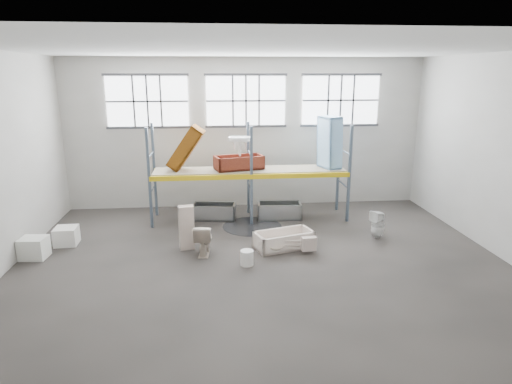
{
  "coord_description": "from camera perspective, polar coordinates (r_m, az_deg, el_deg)",
  "views": [
    {
      "loc": [
        -1.11,
        -9.93,
        4.51
      ],
      "look_at": [
        0.0,
        1.5,
        1.4
      ],
      "focal_mm": 31.1,
      "sensor_mm": 36.0,
      "label": 1
    }
  ],
  "objects": [
    {
      "name": "floor",
      "position": [
        10.99,
        0.77,
        -9.37
      ],
      "size": [
        12.0,
        10.0,
        0.1
      ],
      "primitive_type": "cube",
      "color": "#4E4742",
      "rests_on": "ground"
    },
    {
      "name": "ceiling",
      "position": [
        10.01,
        0.88,
        18.24
      ],
      "size": [
        12.0,
        10.0,
        0.1
      ],
      "primitive_type": "cube",
      "color": "silver",
      "rests_on": "ground"
    },
    {
      "name": "wall_back",
      "position": [
        15.16,
        -1.31,
        7.52
      ],
      "size": [
        12.0,
        0.1,
        5.0
      ],
      "primitive_type": "cube",
      "color": "#ACA9A0",
      "rests_on": "ground"
    },
    {
      "name": "wall_front",
      "position": [
        5.4,
        6.81,
        -6.81
      ],
      "size": [
        12.0,
        0.1,
        5.0
      ],
      "primitive_type": "cube",
      "color": "#ABA79E",
      "rests_on": "ground"
    },
    {
      "name": "wall_right",
      "position": [
        12.41,
        29.87,
        3.81
      ],
      "size": [
        0.1,
        10.0,
        5.0
      ],
      "primitive_type": "cube",
      "color": "#B0ACA3",
      "rests_on": "ground"
    },
    {
      "name": "window_left",
      "position": [
        15.05,
        -13.79,
        11.25
      ],
      "size": [
        2.6,
        0.04,
        1.6
      ],
      "primitive_type": "cube",
      "color": "white",
      "rests_on": "wall_back"
    },
    {
      "name": "window_mid",
      "position": [
        14.94,
        -1.31,
        11.65
      ],
      "size": [
        2.6,
        0.04,
        1.6
      ],
      "primitive_type": "cube",
      "color": "white",
      "rests_on": "wall_back"
    },
    {
      "name": "window_right",
      "position": [
        15.51,
        10.81,
        11.52
      ],
      "size": [
        2.6,
        0.04,
        1.6
      ],
      "primitive_type": "cube",
      "color": "white",
      "rests_on": "wall_back"
    },
    {
      "name": "rack_upright_la",
      "position": [
        13.32,
        -13.56,
        1.65
      ],
      "size": [
        0.08,
        0.08,
        3.0
      ],
      "primitive_type": "cube",
      "color": "slate",
      "rests_on": "floor"
    },
    {
      "name": "rack_upright_lb",
      "position": [
        14.48,
        -12.94,
        2.76
      ],
      "size": [
        0.08,
        0.08,
        3.0
      ],
      "primitive_type": "cube",
      "color": "slate",
      "rests_on": "floor"
    },
    {
      "name": "rack_upright_ma",
      "position": [
        13.23,
        -0.59,
        1.99
      ],
      "size": [
        0.08,
        0.08,
        3.0
      ],
      "primitive_type": "cube",
      "color": "slate",
      "rests_on": "floor"
    },
    {
      "name": "rack_upright_mb",
      "position": [
        14.4,
        -1.01,
        3.07
      ],
      "size": [
        0.08,
        0.08,
        3.0
      ],
      "primitive_type": "cube",
      "color": "slate",
      "rests_on": "floor"
    },
    {
      "name": "rack_upright_ra",
      "position": [
        13.81,
        11.92,
        2.23
      ],
      "size": [
        0.08,
        0.08,
        3.0
      ],
      "primitive_type": "cube",
      "color": "slate",
      "rests_on": "floor"
    },
    {
      "name": "rack_upright_rb",
      "position": [
        14.93,
        10.57,
        3.26
      ],
      "size": [
        0.08,
        0.08,
        3.0
      ],
      "primitive_type": "cube",
      "color": "slate",
      "rests_on": "floor"
    },
    {
      "name": "rack_beam_front",
      "position": [
        13.23,
        -0.59,
        1.99
      ],
      "size": [
        6.0,
        0.1,
        0.14
      ],
      "primitive_type": "cube",
      "color": "yellow",
      "rests_on": "floor"
    },
    {
      "name": "rack_beam_back",
      "position": [
        14.4,
        -1.01,
        3.07
      ],
      "size": [
        6.0,
        0.1,
        0.14
      ],
      "primitive_type": "cube",
      "color": "yellow",
      "rests_on": "floor"
    },
    {
      "name": "shelf_deck",
      "position": [
        13.79,
        -0.81,
        2.88
      ],
      "size": [
        5.9,
        1.1,
        0.03
      ],
      "primitive_type": "cube",
      "color": "gray",
      "rests_on": "floor"
    },
    {
      "name": "wet_patch",
      "position": [
        13.46,
        -0.5,
        -4.42
      ],
      "size": [
        1.8,
        1.8,
        0.0
      ],
      "primitive_type": "cylinder",
      "color": "black",
      "rests_on": "floor"
    },
    {
      "name": "bathtub_beige",
      "position": [
        11.83,
        3.62,
        -6.13
      ],
      "size": [
        1.66,
        1.13,
        0.45
      ],
      "primitive_type": null,
      "rotation": [
        0.0,
        0.0,
        0.3
      ],
      "color": "#F2DED0",
      "rests_on": "floor"
    },
    {
      "name": "cistern_spare",
      "position": [
        11.46,
        6.82,
        -6.62
      ],
      "size": [
        0.38,
        0.21,
        0.35
      ],
      "primitive_type": "cube",
      "rotation": [
        0.0,
        0.0,
        0.08
      ],
      "color": "beige",
      "rests_on": "bathtub_beige"
    },
    {
      "name": "sink_in_tub",
      "position": [
        11.48,
        2.55,
        -7.14
      ],
      "size": [
        0.57,
        0.57,
        0.15
      ],
      "primitive_type": "imported",
      "rotation": [
        0.0,
        0.0,
        -0.31
      ],
      "color": "beige",
      "rests_on": "bathtub_beige"
    },
    {
      "name": "toilet_beige",
      "position": [
        11.44,
        -6.74,
        -6.02
      ],
      "size": [
        0.53,
        0.83,
        0.8
      ],
      "primitive_type": "imported",
      "rotation": [
        0.0,
        0.0,
        3.03
      ],
      "color": "beige",
      "rests_on": "floor"
    },
    {
      "name": "cistern_tall",
      "position": [
        11.75,
        -8.93,
        -4.54
      ],
      "size": [
        0.42,
        0.32,
        1.17
      ],
      "primitive_type": "cube",
      "rotation": [
        0.0,
        0.0,
        0.2
      ],
      "color": "beige",
      "rests_on": "floor"
    },
    {
      "name": "toilet_white",
      "position": [
        12.88,
        15.39,
        -4.03
      ],
      "size": [
        0.48,
        0.48,
        0.8
      ],
      "primitive_type": "imported",
      "rotation": [
        0.0,
        0.0,
        -1.15
      ],
      "color": "white",
      "rests_on": "floor"
    },
    {
      "name": "steel_tub_left",
      "position": [
        14.12,
        -5.39,
        -2.51
      ],
      "size": [
        1.4,
        0.79,
        0.49
      ],
      "primitive_type": null,
      "rotation": [
        0.0,
        0.0,
        -0.13
      ],
      "color": "#A6A9AE",
      "rests_on": "floor"
    },
    {
      "name": "steel_tub_right",
      "position": [
        14.16,
        3.01,
        -2.39
      ],
      "size": [
        1.4,
        0.72,
        0.5
      ],
      "primitive_type": null,
      "rotation": [
        0.0,
        0.0,
        -0.06
      ],
      "color": "#AEB2B6",
      "rests_on": "floor"
    },
    {
      "name": "rust_tub_flat",
      "position": [
        13.73,
        -2.21,
        3.84
      ],
      "size": [
        1.6,
        1.04,
        0.41
      ],
      "primitive_type": null,
      "rotation": [
        0.0,
        0.0,
        0.26
      ],
      "color": "maroon",
      "rests_on": "shelf_deck"
    },
    {
      "name": "rust_tub_tilted",
      "position": [
        13.66,
        -8.99,
        5.63
      ],
      "size": [
        1.23,
        0.82,
        1.41
      ],
      "primitive_type": null,
      "rotation": [
        0.0,
        -0.96,
        -0.13
      ],
      "color": "#914C11",
      "rests_on": "shelf_deck"
    },
    {
      "name": "sink_on_shelf",
      "position": [
        13.45,
        -2.09,
        4.8
      ],
      "size": [
        0.73,
        0.59,
        0.6
      ],
      "primitive_type": "imported",
      "rotation": [
        0.0,
        0.0,
        -0.12
      ],
      "color": "white",
      "rests_on": "rust_tub_flat"
    },
    {
      "name": "blue_tub_upright",
      "position": [
        14.07,
        9.44,
        6.3
      ],
      "size": [
        0.73,
        0.88,
        1.64
      ],
      "primitive_type": null,
      "rotation": [
        0.0,
        1.54,
        0.32
      ],
      "color": "#95CBF8",
      "rests_on": "shelf_deck"
    },
    {
      "name": "bucket",
      "position": [
        10.8,
        -1.17,
        -8.46
      ],
      "size": [
        0.32,
        0.32,
        0.37
      ],
      "primitive_type": "cylinder",
      "rotation": [
        0.0,
        0.0,
        -0.02
      ],
      "color": "white",
      "rests_on": "floor"
    },
    {
      "name": "carton_near",
      "position": [
        12.47,
        -26.67,
        -6.44
      ],
      "size": [
        0.67,
        0.59,
        0.53
      ],
      "primitive_type": "cube",
      "rotation": [
        0.0,
        0.0,
        -0.09
      ],
      "color": "white",
      "rests_on": "floor"
    },
    {
      "name": "carton_far",
      "position": [
        13.07,
        -23.19,
        -5.21
      ],
      "size": [
        0.6,
        0.6,
        0.48
      ],
      "primitive_type": "cube",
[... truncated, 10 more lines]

